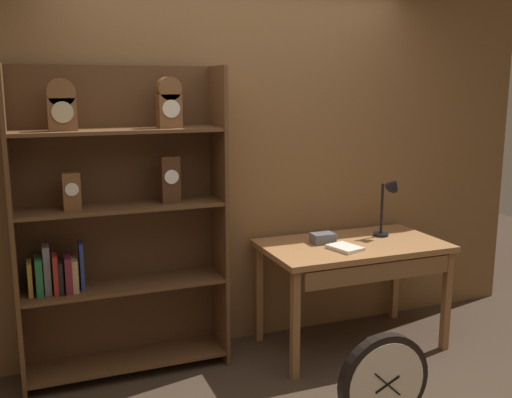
{
  "coord_description": "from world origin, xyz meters",
  "views": [
    {
      "loc": [
        -1.38,
        -2.54,
        1.86
      ],
      "look_at": [
        -0.06,
        0.84,
        1.15
      ],
      "focal_mm": 41.0,
      "sensor_mm": 36.0,
      "label": 1
    }
  ],
  "objects_px": {
    "workbench": "(354,256)",
    "round_clock_large": "(384,384)",
    "bookshelf": "(117,222)",
    "desk_lamp": "(390,198)",
    "toolbox_small": "(323,238)",
    "open_repair_manual": "(345,248)"
  },
  "relations": [
    {
      "from": "workbench",
      "to": "round_clock_large",
      "type": "distance_m",
      "value": 1.15
    },
    {
      "from": "bookshelf",
      "to": "workbench",
      "type": "height_order",
      "value": "bookshelf"
    },
    {
      "from": "desk_lamp",
      "to": "round_clock_large",
      "type": "height_order",
      "value": "desk_lamp"
    },
    {
      "from": "bookshelf",
      "to": "toolbox_small",
      "type": "bearing_deg",
      "value": -5.6
    },
    {
      "from": "bookshelf",
      "to": "round_clock_large",
      "type": "distance_m",
      "value": 1.86
    },
    {
      "from": "workbench",
      "to": "bookshelf",
      "type": "bearing_deg",
      "value": 171.39
    },
    {
      "from": "open_repair_manual",
      "to": "toolbox_small",
      "type": "bearing_deg",
      "value": 91.19
    },
    {
      "from": "desk_lamp",
      "to": "open_repair_manual",
      "type": "bearing_deg",
      "value": -157.83
    },
    {
      "from": "workbench",
      "to": "desk_lamp",
      "type": "height_order",
      "value": "desk_lamp"
    },
    {
      "from": "workbench",
      "to": "toolbox_small",
      "type": "bearing_deg",
      "value": 152.19
    },
    {
      "from": "bookshelf",
      "to": "desk_lamp",
      "type": "bearing_deg",
      "value": -4.48
    },
    {
      "from": "bookshelf",
      "to": "toolbox_small",
      "type": "xyz_separation_m",
      "value": [
        1.39,
        -0.14,
        -0.21
      ]
    },
    {
      "from": "desk_lamp",
      "to": "bookshelf",
      "type": "bearing_deg",
      "value": 175.52
    },
    {
      "from": "round_clock_large",
      "to": "toolbox_small",
      "type": "bearing_deg",
      "value": 79.34
    },
    {
      "from": "toolbox_small",
      "to": "open_repair_manual",
      "type": "xyz_separation_m",
      "value": [
        0.06,
        -0.21,
        -0.02
      ]
    },
    {
      "from": "bookshelf",
      "to": "round_clock_large",
      "type": "xyz_separation_m",
      "value": [
        1.18,
        -1.25,
        -0.71
      ]
    },
    {
      "from": "workbench",
      "to": "open_repair_manual",
      "type": "relative_size",
      "value": 5.81
    },
    {
      "from": "workbench",
      "to": "toolbox_small",
      "type": "relative_size",
      "value": 8.02
    },
    {
      "from": "toolbox_small",
      "to": "open_repair_manual",
      "type": "bearing_deg",
      "value": -73.6
    },
    {
      "from": "workbench",
      "to": "round_clock_large",
      "type": "bearing_deg",
      "value": -112.01
    },
    {
      "from": "bookshelf",
      "to": "desk_lamp",
      "type": "relative_size",
      "value": 4.34
    },
    {
      "from": "bookshelf",
      "to": "desk_lamp",
      "type": "xyz_separation_m",
      "value": [
        1.93,
        -0.15,
        0.05
      ]
    }
  ]
}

